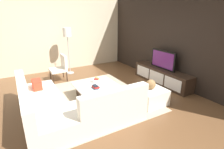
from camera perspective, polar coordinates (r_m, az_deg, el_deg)
The scene contains 14 objects.
ground_plane at distance 4.72m, azimuth -5.69°, elevation -8.23°, with size 14.00×14.00×0.00m, color brown.
feature_wall_back at distance 5.87m, azimuth 18.98°, elevation 10.69°, with size 6.40×0.12×2.80m, color black.
side_wall_left at distance 7.33m, azimuth -15.28°, elevation 12.54°, with size 0.12×5.20×2.80m, color beige.
area_rug at distance 4.80m, azimuth -6.19°, elevation -7.69°, with size 3.05×2.70×0.01m, color tan.
media_console at distance 5.92m, azimuth 15.83°, elevation -0.45°, with size 2.16×0.47×0.50m.
television at distance 5.77m, azimuth 16.32°, elevation 4.67°, with size 0.97×0.06×0.59m.
sectional_couch at distance 3.91m, azimuth -14.69°, elevation -10.27°, with size 2.38×2.32×0.83m.
coffee_table at distance 4.75m, azimuth -5.17°, elevation -5.32°, with size 1.05×1.06×0.38m.
accent_chair_near at distance 6.15m, azimuth -16.43°, elevation 2.56°, with size 0.54×0.53×0.87m.
floor_lamp at distance 6.63m, azimuth -14.38°, elevation 12.22°, with size 0.30×0.30×1.71m.
ottoman at distance 4.54m, azimuth 12.26°, elevation -6.91°, with size 0.70×0.70×0.40m, color silver.
fruit_bowl at distance 4.85m, azimuth -5.07°, elevation -1.87°, with size 0.28×0.28×0.13m.
decorative_ball at distance 4.41m, azimuth 12.55°, elevation -3.16°, with size 0.24×0.24×0.24m, color #997247.
book_stack at distance 4.44m, azimuth -5.44°, elevation -4.07°, with size 0.22×0.14×0.09m.
Camera 1 is at (3.84, -1.68, 2.17)m, focal length 28.01 mm.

